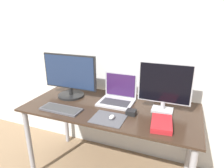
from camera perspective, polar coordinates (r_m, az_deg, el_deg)
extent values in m
cube|color=silver|center=(2.01, 4.10, 11.96)|extent=(7.00, 0.05, 2.50)
cube|color=#332319|center=(1.78, -0.33, -6.69)|extent=(1.51, 0.71, 0.02)
cylinder|color=#99999E|center=(2.10, -22.50, -15.55)|extent=(0.05, 0.05, 0.72)
cylinder|color=#99999E|center=(2.49, -13.10, -8.70)|extent=(0.05, 0.05, 0.72)
cylinder|color=#99999E|center=(2.13, 21.46, -14.82)|extent=(0.05, 0.05, 0.72)
cylinder|color=black|center=(2.03, -11.59, -3.15)|extent=(0.25, 0.25, 0.02)
cylinder|color=black|center=(2.01, -11.68, -1.89)|extent=(0.04, 0.04, 0.08)
cube|color=black|center=(1.96, -11.98, 3.45)|extent=(0.55, 0.02, 0.34)
cube|color=#1E2D4C|center=(1.94, -12.19, 3.34)|extent=(0.53, 0.01, 0.31)
cube|color=#B2B2B7|center=(1.75, 14.17, -7.18)|extent=(0.17, 0.12, 0.02)
cylinder|color=#B2B2B7|center=(1.73, 14.30, -5.83)|extent=(0.04, 0.04, 0.07)
cube|color=#B2B2B7|center=(1.66, 14.87, 0.28)|extent=(0.43, 0.02, 0.34)
cube|color=black|center=(1.65, 14.81, 0.14)|extent=(0.41, 0.01, 0.32)
cube|color=#ADADB2|center=(1.83, 1.16, -5.31)|extent=(0.31, 0.25, 0.02)
cube|color=#2D2D33|center=(1.81, 0.96, -5.24)|extent=(0.25, 0.14, 0.00)
cube|color=#ADADB2|center=(1.90, 2.51, -0.22)|extent=(0.31, 0.01, 0.24)
cube|color=#331947|center=(1.89, 2.41, -0.32)|extent=(0.28, 0.00, 0.21)
cube|color=#4C4C51|center=(1.77, -14.37, -7.00)|extent=(0.36, 0.15, 0.02)
cube|color=#383838|center=(1.76, -14.39, -6.74)|extent=(0.33, 0.12, 0.00)
cube|color=#47474C|center=(1.58, -1.06, -9.85)|extent=(0.26, 0.22, 0.00)
ellipsoid|color=silver|center=(1.57, -0.05, -9.42)|extent=(0.04, 0.06, 0.03)
cube|color=red|center=(1.53, 13.98, -10.91)|extent=(0.17, 0.25, 0.04)
cube|color=white|center=(1.53, 13.98, -10.91)|extent=(0.17, 0.25, 0.03)
cube|color=black|center=(1.64, 5.51, -8.07)|extent=(0.08, 0.07, 0.04)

